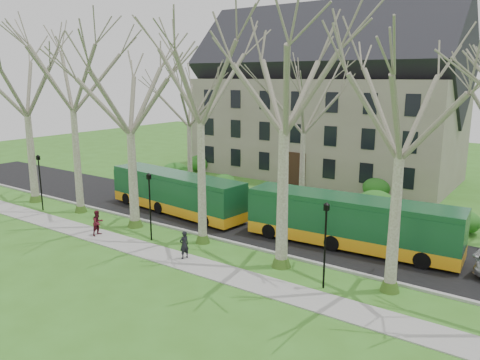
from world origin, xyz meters
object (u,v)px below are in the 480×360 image
at_px(pedestrian_a, 184,245).
at_px(pedestrian_b, 98,223).
at_px(bus_lead, 176,192).
at_px(bus_follow, 350,221).

relative_size(pedestrian_a, pedestrian_b, 0.98).
bearing_deg(pedestrian_b, bus_lead, -6.79).
distance_m(bus_follow, pedestrian_a, 10.07).
bearing_deg(bus_follow, pedestrian_b, -156.11).
height_order(bus_follow, pedestrian_b, bus_follow).
bearing_deg(bus_lead, pedestrian_b, -88.38).
distance_m(pedestrian_a, pedestrian_b, 7.33).
relative_size(bus_lead, pedestrian_b, 7.45).
bearing_deg(bus_lead, bus_follow, 7.99).
distance_m(bus_follow, pedestrian_b, 16.15).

